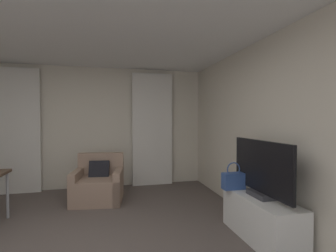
{
  "coord_description": "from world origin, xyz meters",
  "views": [
    {
      "loc": [
        0.41,
        -2.56,
        1.48
      ],
      "look_at": [
        1.35,
        1.33,
        1.37
      ],
      "focal_mm": 26.34,
      "sensor_mm": 36.0,
      "label": 1
    }
  ],
  "objects_px": {
    "armchair": "(99,185)",
    "handbag_primary": "(233,180)",
    "tv_console": "(261,218)",
    "tv_flatscreen": "(261,170)"
  },
  "relations": [
    {
      "from": "armchair",
      "to": "handbag_primary",
      "type": "height_order",
      "value": "handbag_primary"
    },
    {
      "from": "tv_flatscreen",
      "to": "handbag_primary",
      "type": "bearing_deg",
      "value": 112.33
    },
    {
      "from": "armchair",
      "to": "handbag_primary",
      "type": "relative_size",
      "value": 2.57
    },
    {
      "from": "armchair",
      "to": "tv_flatscreen",
      "type": "distance_m",
      "value": 2.86
    },
    {
      "from": "tv_flatscreen",
      "to": "tv_console",
      "type": "bearing_deg",
      "value": -90.0
    },
    {
      "from": "armchair",
      "to": "tv_console",
      "type": "xyz_separation_m",
      "value": [
        1.99,
        -1.97,
        -0.02
      ]
    },
    {
      "from": "handbag_primary",
      "to": "armchair",
      "type": "bearing_deg",
      "value": 139.38
    },
    {
      "from": "armchair",
      "to": "tv_console",
      "type": "relative_size",
      "value": 0.83
    },
    {
      "from": "armchair",
      "to": "tv_flatscreen",
      "type": "bearing_deg",
      "value": -44.55
    },
    {
      "from": "tv_console",
      "to": "tv_flatscreen",
      "type": "relative_size",
      "value": 1.02
    }
  ]
}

